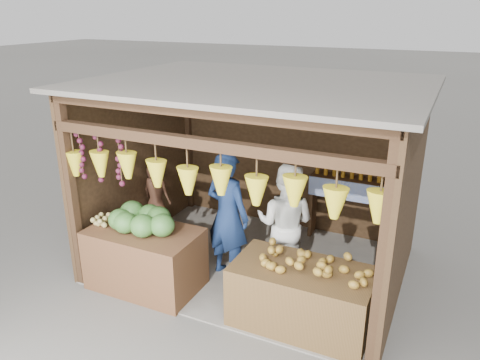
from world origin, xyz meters
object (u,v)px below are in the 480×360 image
counter_left (145,259)px  vendor_seated (156,192)px  counter_right (301,297)px  woman_standing (285,223)px  man_standing (228,216)px

counter_left → vendor_seated: 1.46m
counter_left → counter_right: 2.14m
woman_standing → vendor_seated: size_ratio=1.68×
counter_right → woman_standing: size_ratio=0.96×
counter_left → vendor_seated: size_ratio=1.45×
man_standing → vendor_seated: size_ratio=1.81×
woman_standing → counter_left: bearing=27.7°
woman_standing → vendor_seated: bearing=-10.4°
counter_right → counter_left: bearing=-177.4°
counter_right → man_standing: 1.51m
counter_right → woman_standing: 1.12m
man_standing → counter_right: bearing=164.6°
counter_left → woman_standing: size_ratio=0.87×
vendor_seated → counter_right: bearing=161.9°
counter_right → vendor_seated: 3.06m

